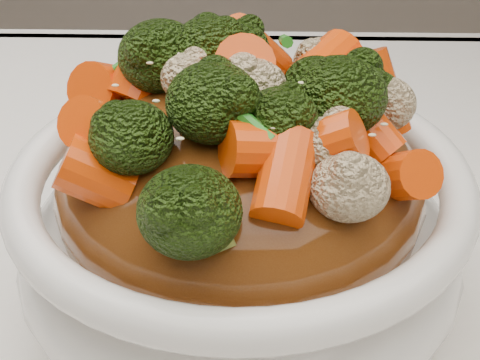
# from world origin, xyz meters

# --- Properties ---
(bowl) EXTENTS (0.25, 0.25, 0.08)m
(bowl) POSITION_xyz_m (0.04, 0.04, 0.79)
(bowl) COLOR white
(bowl) RESTS_ON tablecloth
(sauce_base) EXTENTS (0.20, 0.20, 0.09)m
(sauce_base) POSITION_xyz_m (0.04, 0.04, 0.82)
(sauce_base) COLOR #5D2F10
(sauce_base) RESTS_ON bowl
(carrots) EXTENTS (0.20, 0.20, 0.05)m
(carrots) POSITION_xyz_m (0.04, 0.04, 0.88)
(carrots) COLOR #E84507
(carrots) RESTS_ON sauce_base
(broccoli) EXTENTS (0.20, 0.20, 0.04)m
(broccoli) POSITION_xyz_m (0.04, 0.04, 0.88)
(broccoli) COLOR black
(broccoli) RESTS_ON sauce_base
(cauliflower) EXTENTS (0.20, 0.20, 0.04)m
(cauliflower) POSITION_xyz_m (0.04, 0.04, 0.88)
(cauliflower) COLOR #D1BA8E
(cauliflower) RESTS_ON sauce_base
(scallions) EXTENTS (0.15, 0.15, 0.02)m
(scallions) POSITION_xyz_m (0.04, 0.04, 0.88)
(scallions) COLOR #24801D
(scallions) RESTS_ON sauce_base
(sesame_seeds) EXTENTS (0.18, 0.18, 0.01)m
(sesame_seeds) POSITION_xyz_m (0.04, 0.04, 0.88)
(sesame_seeds) COLOR beige
(sesame_seeds) RESTS_ON sauce_base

